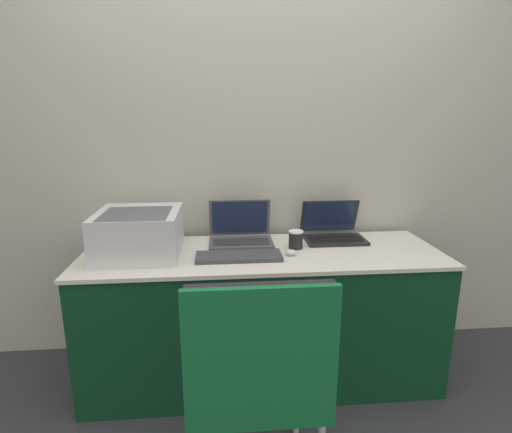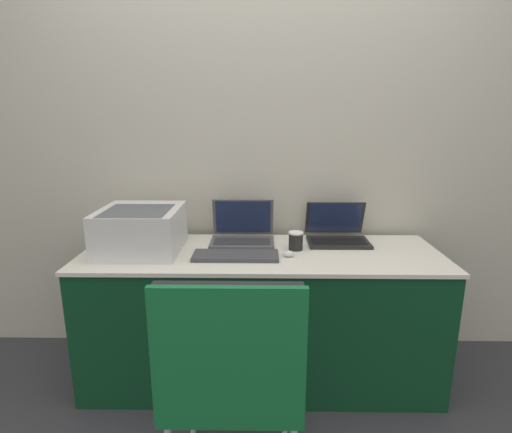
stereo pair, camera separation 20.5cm
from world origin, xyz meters
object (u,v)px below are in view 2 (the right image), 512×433
at_px(laptop_left, 243,233).
at_px(external_keyboard, 236,256).
at_px(printer, 141,228).
at_px(chair, 233,368).
at_px(coffee_cup, 296,241).
at_px(laptop_right, 338,233).
at_px(mouse, 289,254).

xyz_separation_m(laptop_left, external_keyboard, (-0.02, -0.26, -0.04)).
height_order(printer, chair, printer).
xyz_separation_m(printer, coffee_cup, (0.80, 0.03, -0.07)).
xyz_separation_m(laptop_right, mouse, (-0.29, -0.26, -0.03)).
distance_m(printer, chair, 0.98).
distance_m(laptop_left, external_keyboard, 0.26).
bearing_deg(coffee_cup, printer, -177.87).
distance_m(laptop_left, mouse, 0.34).
bearing_deg(coffee_cup, chair, -108.75).
bearing_deg(laptop_left, mouse, -45.51).
bearing_deg(external_keyboard, laptop_left, 85.17).
relative_size(printer, laptop_right, 1.24).
bearing_deg(chair, laptop_left, 90.40).
xyz_separation_m(laptop_right, chair, (-0.52, -0.97, -0.19)).
xyz_separation_m(laptop_left, laptop_right, (0.53, 0.02, -0.00)).
bearing_deg(coffee_cup, mouse, -111.87).
bearing_deg(laptop_right, mouse, -137.79).
xyz_separation_m(coffee_cup, mouse, (-0.05, -0.11, -0.03)).
distance_m(external_keyboard, mouse, 0.26).
distance_m(laptop_left, laptop_right, 0.53).
relative_size(external_keyboard, chair, 0.45).
distance_m(external_keyboard, chair, 0.71).
relative_size(coffee_cup, chair, 0.10).
relative_size(external_keyboard, mouse, 7.43).
height_order(laptop_left, chair, laptop_left).
xyz_separation_m(printer, laptop_right, (1.04, 0.18, -0.07)).
bearing_deg(chair, coffee_cup, 71.25).
height_order(laptop_left, laptop_right, laptop_left).
bearing_deg(chair, mouse, 71.76).
distance_m(laptop_right, external_keyboard, 0.62).
relative_size(external_keyboard, coffee_cup, 4.42).
bearing_deg(mouse, coffee_cup, 68.13).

